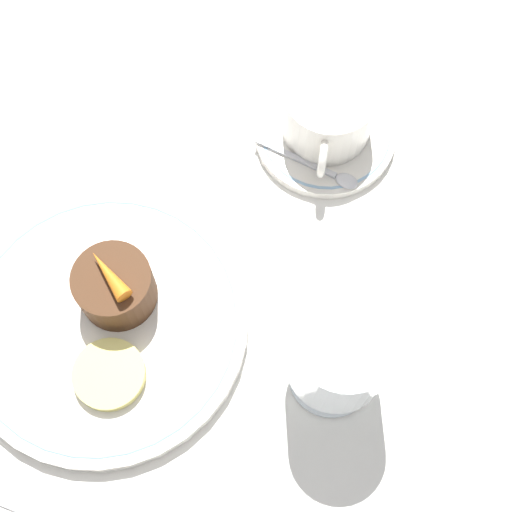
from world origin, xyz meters
name	(u,v)px	position (x,y,z in m)	size (l,w,h in m)	color
ground_plane	(150,288)	(0.00, 0.00, 0.00)	(3.00, 3.00, 0.00)	white
dinner_plate	(105,323)	(0.04, -0.03, 0.01)	(0.25, 0.25, 0.01)	white
saucer	(325,134)	(-0.18, 0.14, 0.01)	(0.14, 0.14, 0.01)	white
coffee_cup	(328,112)	(-0.18, 0.14, 0.04)	(0.11, 0.08, 0.06)	white
spoon	(318,168)	(-0.14, 0.13, 0.01)	(0.05, 0.10, 0.00)	silver
wine_glass	(339,354)	(0.05, 0.17, 0.07)	(0.08, 0.08, 0.12)	silver
dessert_cake	(115,287)	(0.01, -0.02, 0.04)	(0.07, 0.07, 0.04)	#4C2D19
carrot_garnish	(109,274)	(0.01, -0.02, 0.06)	(0.04, 0.04, 0.01)	orange
pineapple_slice	(109,374)	(0.08, -0.01, 0.02)	(0.06, 0.06, 0.01)	#EFE075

